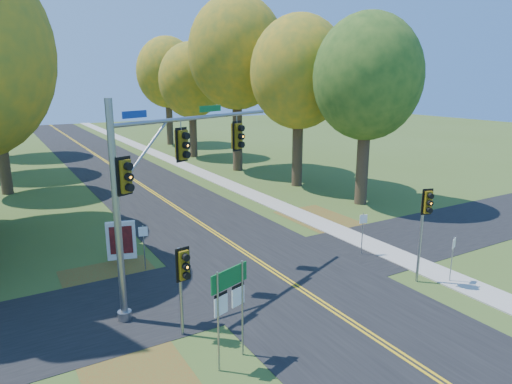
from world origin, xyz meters
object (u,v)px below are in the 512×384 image
east_signal_pole (425,212)px  route_sign_cluster (230,296)px  info_kiosk (121,241)px  traffic_mast (164,173)px

east_signal_pole → route_sign_cluster: (-9.50, -0.86, -0.91)m
east_signal_pole → route_sign_cluster: 9.58m
info_kiosk → traffic_mast: bearing=-67.3°
route_sign_cluster → info_kiosk: route_sign_cluster is taller
route_sign_cluster → traffic_mast: bearing=72.1°
traffic_mast → info_kiosk: traffic_mast is taller
traffic_mast → east_signal_pole: 10.66m
east_signal_pole → route_sign_cluster: size_ratio=1.31×
traffic_mast → east_signal_pole: traffic_mast is taller
route_sign_cluster → info_kiosk: size_ratio=1.68×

